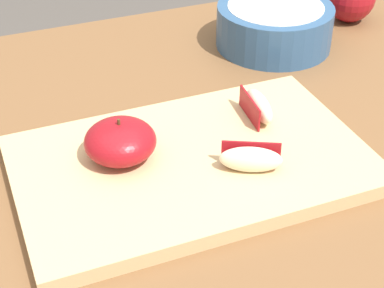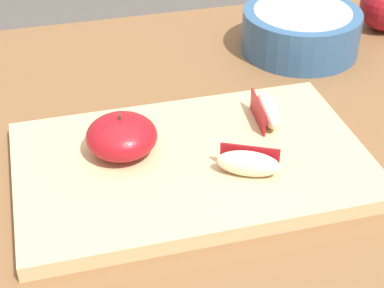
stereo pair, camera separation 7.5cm
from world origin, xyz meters
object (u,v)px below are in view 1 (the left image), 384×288
Objects in this scene: apple_wedge_near_knife at (258,106)px; apple_half_skin_up at (120,141)px; apple_wedge_back at (251,159)px; ceramic_fruit_bowl at (274,25)px; cutting_board at (192,164)px.

apple_half_skin_up is at bearing -174.17° from apple_wedge_near_knife.
ceramic_fruit_bowl reaches higher than apple_wedge_back.
apple_wedge_back is at bearing -31.30° from apple_half_skin_up.
apple_half_skin_up is at bearing 157.91° from cutting_board.
cutting_board is 4.90× the size of apple_half_skin_up.
apple_half_skin_up is 1.15× the size of apple_wedge_near_knife.
cutting_board is 2.24× the size of ceramic_fruit_bowl.
apple_half_skin_up is 0.16m from apple_wedge_back.
apple_wedge_near_knife is at bearing -122.87° from ceramic_fruit_bowl.
cutting_board is at bearing -133.56° from ceramic_fruit_bowl.
cutting_board is 0.37m from ceramic_fruit_bowl.
ceramic_fruit_bowl is at bearing 57.13° from apple_wedge_near_knife.
apple_wedge_near_knife is (0.12, 0.05, 0.03)m from cutting_board.
ceramic_fruit_bowl is (0.14, 0.22, 0.00)m from apple_wedge_near_knife.
apple_wedge_back is (0.13, -0.08, -0.01)m from apple_half_skin_up.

